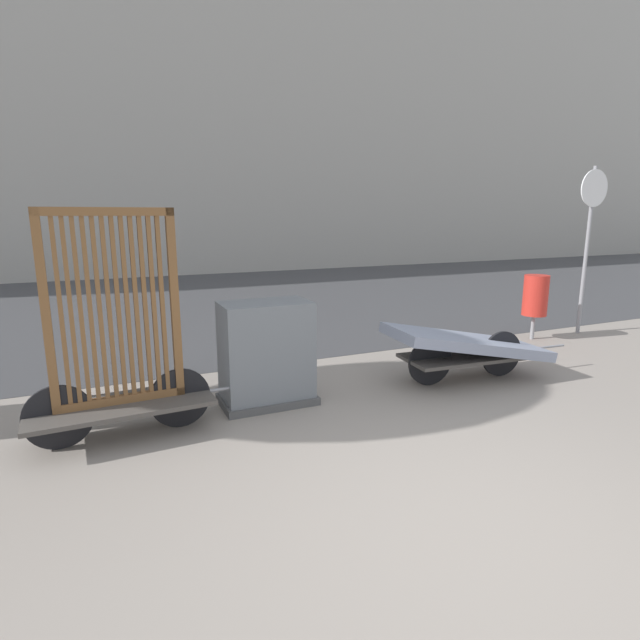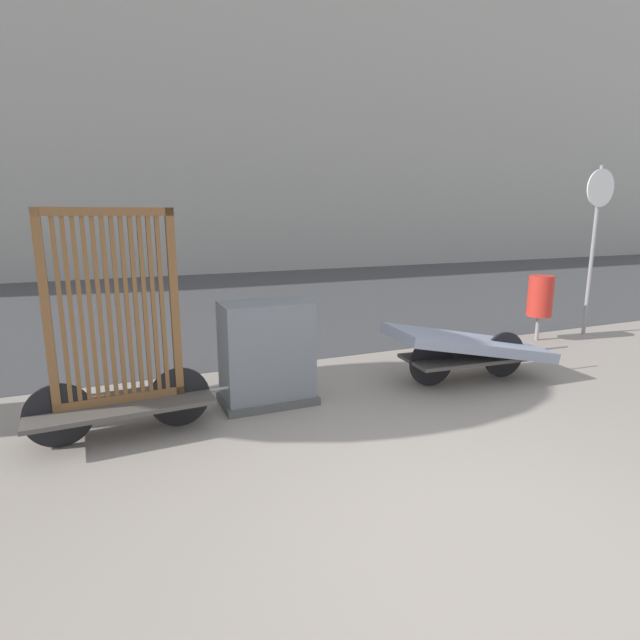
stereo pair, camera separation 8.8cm
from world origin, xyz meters
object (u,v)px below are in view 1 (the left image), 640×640
(bike_cart_with_mattress, at_px, (468,346))
(trash_bin, at_px, (535,296))
(utility_cabinet, at_px, (266,357))
(bike_cart_with_bedframe, at_px, (119,359))
(sign_post, at_px, (589,226))

(bike_cart_with_mattress, xyz_separation_m, trash_bin, (2.31, 1.18, 0.27))
(bike_cart_with_mattress, bearing_deg, trash_bin, 31.26)
(utility_cabinet, height_order, trash_bin, utility_cabinet)
(bike_cart_with_mattress, height_order, trash_bin, trash_bin)
(bike_cart_with_bedframe, relative_size, trash_bin, 2.21)
(bike_cart_with_bedframe, distance_m, bike_cart_with_mattress, 3.84)
(trash_bin, relative_size, sign_post, 0.38)
(bike_cart_with_mattress, height_order, sign_post, sign_post)
(utility_cabinet, xyz_separation_m, trash_bin, (4.72, 0.91, 0.20))
(utility_cabinet, relative_size, trash_bin, 1.05)
(utility_cabinet, distance_m, sign_post, 5.96)
(bike_cart_with_mattress, bearing_deg, sign_post, 23.54)
(sign_post, bearing_deg, bike_cart_with_mattress, -160.77)
(trash_bin, bearing_deg, bike_cart_with_mattress, -153.04)
(bike_cart_with_bedframe, height_order, utility_cabinet, bike_cart_with_bedframe)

